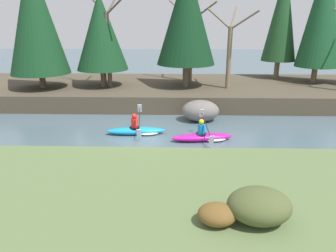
% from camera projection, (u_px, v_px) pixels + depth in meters
% --- Properties ---
extents(ground_plane, '(90.00, 90.00, 0.00)m').
position_uv_depth(ground_plane, '(145.00, 142.00, 14.37)').
color(ground_plane, '#4C606B').
extents(riverbank_near, '(44.00, 7.65, 0.75)m').
position_uv_depth(riverbank_near, '(122.00, 217.00, 8.28)').
color(riverbank_near, '#5B7042').
rests_on(riverbank_near, ground).
extents(riverbank_far, '(44.00, 8.07, 1.00)m').
position_uv_depth(riverbank_far, '(157.00, 91.00, 22.03)').
color(riverbank_far, '#4C4233').
rests_on(riverbank_far, ground).
extents(conifer_tree_far_left, '(3.57, 3.57, 7.64)m').
position_uv_depth(conifer_tree_far_left, '(35.00, 16.00, 19.22)').
color(conifer_tree_far_left, brown).
rests_on(conifer_tree_far_left, riverbank_far).
extents(conifer_tree_left, '(3.21, 3.21, 5.70)m').
position_uv_depth(conifer_tree_left, '(101.00, 32.00, 20.03)').
color(conifer_tree_left, brown).
rests_on(conifer_tree_left, riverbank_far).
extents(conifer_tree_mid_left, '(3.62, 3.62, 7.31)m').
position_uv_depth(conifer_tree_mid_left, '(187.00, 15.00, 19.70)').
color(conifer_tree_mid_left, brown).
rests_on(conifer_tree_mid_left, riverbank_far).
extents(conifer_tree_centre, '(2.39, 2.39, 7.66)m').
position_uv_depth(conifer_tree_centre, '(282.00, 14.00, 22.59)').
color(conifer_tree_centre, '#7A664C').
rests_on(conifer_tree_centre, riverbank_far).
extents(conifer_tree_mid_right, '(2.76, 2.76, 8.82)m').
position_uv_depth(conifer_tree_mid_right, '(324.00, 5.00, 20.81)').
color(conifer_tree_mid_right, '#7A664C').
rests_on(conifer_tree_mid_right, riverbank_far).
extents(bare_tree_upstream, '(3.32, 3.29, 6.01)m').
position_uv_depth(bare_tree_upstream, '(108.00, 41.00, 20.02)').
color(bare_tree_upstream, brown).
rests_on(bare_tree_upstream, riverbank_far).
extents(bare_tree_mid_upstream, '(3.06, 3.02, 5.51)m').
position_uv_depth(bare_tree_mid_upstream, '(191.00, 43.00, 22.00)').
color(bare_tree_mid_upstream, '#7A664C').
rests_on(bare_tree_mid_upstream, riverbank_far).
extents(bare_tree_mid_downstream, '(2.75, 2.71, 4.91)m').
position_uv_depth(bare_tree_mid_downstream, '(230.00, 50.00, 19.78)').
color(bare_tree_mid_downstream, '#7A664C').
rests_on(bare_tree_mid_downstream, riverbank_far).
extents(shrub_clump_second, '(0.89, 0.74, 0.48)m').
position_uv_depth(shrub_clump_second, '(217.00, 214.00, 7.33)').
color(shrub_clump_second, brown).
rests_on(shrub_clump_second, riverbank_near).
extents(shrub_clump_third, '(1.46, 1.22, 0.79)m').
position_uv_depth(shrub_clump_third, '(259.00, 206.00, 7.38)').
color(shrub_clump_third, '#4C562D').
rests_on(shrub_clump_third, riverbank_near).
extents(kayaker_lead, '(2.80, 2.07, 1.20)m').
position_uv_depth(kayaker_lead, '(205.00, 136.00, 14.43)').
color(kayaker_lead, '#C61999').
rests_on(kayaker_lead, ground).
extents(kayaker_middle, '(2.79, 2.07, 1.20)m').
position_uv_depth(kayaker_middle, '(138.00, 130.00, 15.23)').
color(kayaker_middle, '#1993D6').
rests_on(kayaker_middle, ground).
extents(boulder_midstream, '(1.95, 1.53, 1.10)m').
position_uv_depth(boulder_midstream, '(200.00, 111.00, 17.14)').
color(boulder_midstream, slate).
rests_on(boulder_midstream, ground).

